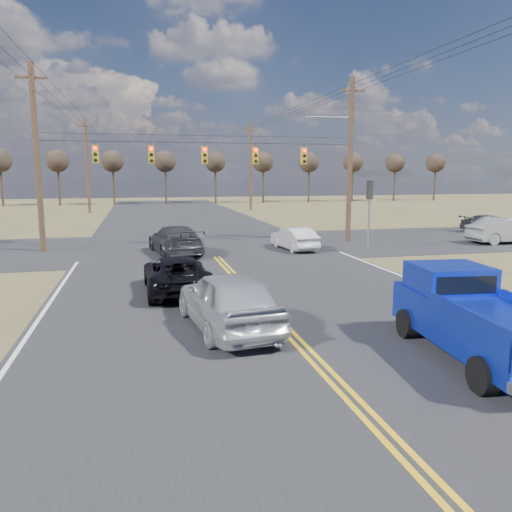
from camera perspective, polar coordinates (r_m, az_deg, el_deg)
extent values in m
plane|color=brown|center=(12.49, 5.47, -10.57)|extent=(160.00, 160.00, 0.00)
cube|color=#28282B|center=(21.87, -2.95, -1.83)|extent=(14.00, 120.00, 0.02)
cube|color=#28282B|center=(29.66, -5.72, 1.11)|extent=(120.00, 12.00, 0.02)
cylinder|color=#473323|center=(29.57, -23.73, 10.07)|extent=(0.32, 0.32, 10.00)
cube|color=#473323|center=(29.97, -24.29, 18.10)|extent=(1.60, 0.12, 0.12)
cylinder|color=#473323|center=(31.81, 10.69, 10.59)|extent=(0.32, 0.32, 10.00)
cube|color=#473323|center=(32.18, 10.93, 18.08)|extent=(1.60, 0.12, 0.12)
cylinder|color=black|center=(29.41, -5.92, 12.76)|extent=(18.00, 0.02, 0.02)
cylinder|color=black|center=(29.43, -5.93, 13.54)|extent=(18.00, 0.02, 0.02)
cube|color=#B28C14|center=(29.21, -17.87, 11.01)|extent=(0.34, 0.24, 1.00)
cylinder|color=#FF0C05|center=(29.08, -17.93, 11.67)|extent=(0.20, 0.06, 0.20)
cylinder|color=black|center=(29.07, -17.89, 11.02)|extent=(0.20, 0.06, 0.20)
cylinder|color=black|center=(29.06, -17.86, 10.37)|extent=(0.20, 0.06, 0.20)
cube|color=black|center=(29.06, -17.94, 11.89)|extent=(0.24, 0.14, 0.03)
cube|color=#B28C14|center=(29.14, -11.87, 11.27)|extent=(0.34, 0.24, 1.00)
cylinder|color=#FF0C05|center=(29.01, -11.89, 11.93)|extent=(0.20, 0.06, 0.20)
cylinder|color=black|center=(29.00, -11.86, 11.28)|extent=(0.20, 0.06, 0.20)
cylinder|color=black|center=(28.99, -11.84, 10.62)|extent=(0.20, 0.06, 0.20)
cube|color=black|center=(28.99, -11.89, 12.15)|extent=(0.24, 0.14, 0.03)
cube|color=#B28C14|center=(29.37, -5.90, 11.40)|extent=(0.34, 0.24, 1.00)
cylinder|color=#FF0C05|center=(29.25, -5.87, 12.05)|extent=(0.20, 0.06, 0.20)
cylinder|color=black|center=(29.23, -5.86, 11.41)|extent=(0.20, 0.06, 0.20)
cylinder|color=black|center=(29.23, -5.85, 10.76)|extent=(0.20, 0.06, 0.20)
cube|color=black|center=(29.22, -5.87, 12.27)|extent=(0.24, 0.14, 0.03)
cube|color=#B28C14|center=(29.91, -0.08, 11.41)|extent=(0.34, 0.24, 1.00)
cylinder|color=#FF0C05|center=(29.79, -0.01, 12.05)|extent=(0.20, 0.06, 0.20)
cylinder|color=black|center=(29.78, -0.01, 11.42)|extent=(0.20, 0.06, 0.20)
cylinder|color=black|center=(29.77, -0.01, 10.78)|extent=(0.20, 0.06, 0.20)
cube|color=black|center=(29.77, 0.00, 12.27)|extent=(0.24, 0.14, 0.03)
cube|color=#B28C14|center=(30.74, 5.49, 11.31)|extent=(0.34, 0.24, 1.00)
cylinder|color=#FF0C05|center=(30.62, 5.58, 11.94)|extent=(0.20, 0.06, 0.20)
cylinder|color=black|center=(30.60, 5.57, 11.32)|extent=(0.20, 0.06, 0.20)
cylinder|color=black|center=(30.59, 5.56, 10.70)|extent=(0.20, 0.06, 0.20)
cube|color=black|center=(30.59, 5.60, 12.15)|extent=(0.24, 0.14, 0.03)
cylinder|color=slate|center=(27.51, 12.74, 3.64)|extent=(0.12, 0.12, 3.20)
cube|color=black|center=(27.40, 12.88, 7.38)|extent=(0.24, 0.34, 1.00)
cylinder|color=slate|center=(31.44, 8.42, 15.42)|extent=(2.80, 0.10, 0.10)
cube|color=slate|center=(30.99, 6.10, 15.46)|extent=(0.55, 0.22, 0.14)
cylinder|color=#473323|center=(57.34, -18.72, 9.67)|extent=(0.32, 0.32, 10.00)
cube|color=#473323|center=(57.55, -18.94, 13.85)|extent=(1.60, 0.12, 0.12)
cylinder|color=#473323|center=(58.53, -0.62, 10.14)|extent=(0.32, 0.32, 10.00)
cube|color=#473323|center=(58.73, -0.63, 14.24)|extent=(1.60, 0.12, 0.12)
cylinder|color=black|center=(29.15, -26.11, 18.45)|extent=(0.02, 58.00, 0.02)
cylinder|color=black|center=(29.02, -24.69, 18.59)|extent=(0.02, 58.00, 0.02)
cylinder|color=black|center=(28.90, -23.26, 18.73)|extent=(0.02, 58.00, 0.02)
cylinder|color=black|center=(31.02, 10.49, 18.62)|extent=(0.02, 58.00, 0.02)
cylinder|color=black|center=(31.30, 11.72, 18.50)|extent=(0.02, 58.00, 0.02)
cylinder|color=black|center=(31.59, 12.94, 18.37)|extent=(0.02, 58.00, 0.02)
cylinder|color=#33261C|center=(73.17, -27.07, 7.22)|extent=(0.28, 0.28, 5.50)
sphere|color=#2D231C|center=(73.17, -27.26, 9.68)|extent=(3.00, 3.00, 3.00)
cylinder|color=#33261C|center=(71.85, -21.60, 7.56)|extent=(0.28, 0.28, 5.50)
sphere|color=#2D231C|center=(71.85, -21.75, 10.07)|extent=(3.00, 3.00, 3.00)
cylinder|color=#33261C|center=(71.19, -15.97, 7.85)|extent=(0.28, 0.28, 5.50)
sphere|color=#2D231C|center=(71.20, -16.09, 10.38)|extent=(3.00, 3.00, 3.00)
cylinder|color=#33261C|center=(71.22, -10.29, 8.06)|extent=(0.28, 0.28, 5.50)
sphere|color=#2D231C|center=(71.23, -10.36, 10.59)|extent=(3.00, 3.00, 3.00)
cylinder|color=#33261C|center=(71.94, -4.66, 8.19)|extent=(0.28, 0.28, 5.50)
sphere|color=#2D231C|center=(71.94, -4.69, 10.70)|extent=(3.00, 3.00, 3.00)
cylinder|color=#33261C|center=(73.32, 0.82, 8.24)|extent=(0.28, 0.28, 5.50)
sphere|color=#2D231C|center=(73.32, 0.82, 10.70)|extent=(3.00, 3.00, 3.00)
cylinder|color=#33261C|center=(75.33, 6.04, 8.22)|extent=(0.28, 0.28, 5.50)
sphere|color=#2D231C|center=(75.33, 6.08, 10.62)|extent=(3.00, 3.00, 3.00)
cylinder|color=#33261C|center=(77.92, 10.96, 8.14)|extent=(0.28, 0.28, 5.50)
sphere|color=#2D231C|center=(77.92, 11.03, 10.46)|extent=(3.00, 3.00, 3.00)
cylinder|color=#33261C|center=(81.03, 15.52, 8.01)|extent=(0.28, 0.28, 5.50)
sphere|color=#2D231C|center=(81.03, 15.62, 10.24)|extent=(3.00, 3.00, 3.00)
cylinder|color=#33261C|center=(84.60, 19.73, 7.85)|extent=(0.28, 0.28, 5.50)
sphere|color=#2D231C|center=(84.61, 19.85, 9.98)|extent=(3.00, 3.00, 3.00)
cylinder|color=black|center=(10.90, 24.52, -12.33)|extent=(0.38, 0.79, 0.76)
cylinder|color=black|center=(13.74, 16.89, -7.41)|extent=(0.38, 0.79, 0.76)
cylinder|color=black|center=(14.57, 23.42, -6.82)|extent=(0.38, 0.79, 0.76)
cube|color=#1027B3|center=(12.58, 24.03, -7.12)|extent=(2.40, 5.31, 0.95)
cube|color=#1027B3|center=(13.56, 21.21, -2.39)|extent=(1.91, 1.78, 0.69)
cube|color=black|center=(12.89, 22.89, -3.08)|extent=(1.52, 0.20, 0.43)
cube|color=#1027B3|center=(11.15, 22.94, -6.06)|extent=(0.40, 3.14, 0.19)
imported|color=#A8AAB1|center=(13.76, -3.22, -5.01)|extent=(2.57, 5.12, 1.67)
imported|color=black|center=(18.22, -9.04, -2.07)|extent=(2.33, 4.86, 1.34)
imported|color=#BEBEBE|center=(28.16, 4.40, 2.02)|extent=(1.81, 4.07, 1.30)
imported|color=#34353A|center=(26.90, -9.21, 1.83)|extent=(2.91, 5.54, 1.53)
imported|color=gray|center=(34.30, 26.65, 2.60)|extent=(1.80, 4.82, 1.57)
imported|color=#333338|center=(40.63, 25.18, 3.39)|extent=(2.00, 4.38, 1.24)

